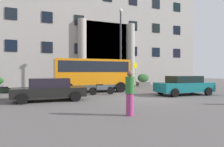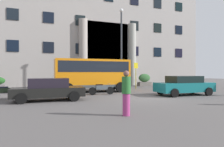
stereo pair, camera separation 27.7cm
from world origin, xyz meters
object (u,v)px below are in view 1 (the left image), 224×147
at_px(hedge_planter_east, 174,81).
at_px(orange_minibus, 92,73).
at_px(pedestrian_man_crossing, 130,93).
at_px(hedge_planter_entrance_left, 143,80).
at_px(hedge_planter_entrance_right, 85,81).
at_px(scooter_by_planter, 6,92).
at_px(parked_sedan_far, 184,85).
at_px(lamppost_plaza_centre, 121,43).
at_px(hedge_planter_far_west, 113,82).
at_px(parked_coupe_end, 49,89).
at_px(motorcycle_far_end, 187,86).
at_px(bus_stop_sign, 135,73).
at_px(motorcycle_near_kerb, 101,89).

bearing_deg(hedge_planter_east, orange_minibus, -158.77).
bearing_deg(pedestrian_man_crossing, hedge_planter_entrance_left, 110.39).
distance_m(hedge_planter_entrance_left, hedge_planter_entrance_right, 7.75).
height_order(hedge_planter_entrance_right, scooter_by_planter, hedge_planter_entrance_right).
relative_size(orange_minibus, hedge_planter_east, 3.82).
bearing_deg(hedge_planter_entrance_right, pedestrian_man_crossing, -96.78).
distance_m(hedge_planter_entrance_right, parked_sedan_far, 11.01).
relative_size(pedestrian_man_crossing, lamppost_plaza_centre, 0.21).
height_order(hedge_planter_far_west, lamppost_plaza_centre, lamppost_plaza_centre).
height_order(hedge_planter_entrance_left, lamppost_plaza_centre, lamppost_plaza_centre).
bearing_deg(scooter_by_planter, pedestrian_man_crossing, -64.56).
bearing_deg(scooter_by_planter, orange_minibus, 10.55).
bearing_deg(pedestrian_man_crossing, hedge_planter_east, 98.76).
relative_size(parked_sedan_far, pedestrian_man_crossing, 2.47).
relative_size(hedge_planter_entrance_left, pedestrian_man_crossing, 0.94).
distance_m(parked_coupe_end, scooter_by_planter, 3.07).
relative_size(parked_coupe_end, motorcycle_far_end, 2.23).
bearing_deg(hedge_planter_entrance_left, bus_stop_sign, -131.83).
height_order(orange_minibus, motorcycle_far_end, orange_minibus).
relative_size(hedge_planter_east, lamppost_plaza_centre, 0.20).
bearing_deg(bus_stop_sign, hedge_planter_entrance_left, 48.17).
height_order(hedge_planter_east, motorcycle_far_end, hedge_planter_east).
bearing_deg(pedestrian_man_crossing, motorcycle_far_end, 90.16).
xyz_separation_m(bus_stop_sign, motorcycle_far_end, (3.37, -3.98, -1.25)).
relative_size(hedge_planter_far_west, pedestrian_man_crossing, 1.14).
bearing_deg(motorcycle_near_kerb, hedge_planter_entrance_left, 42.20).
bearing_deg(motorcycle_near_kerb, bus_stop_sign, 38.06).
bearing_deg(motorcycle_near_kerb, orange_minibus, 91.63).
height_order(parked_coupe_end, lamppost_plaza_centre, lamppost_plaza_centre).
distance_m(orange_minibus, bus_stop_sign, 5.52).
bearing_deg(motorcycle_far_end, scooter_by_planter, -163.32).
xyz_separation_m(hedge_planter_entrance_left, hedge_planter_far_west, (-4.24, 0.03, -0.13)).
relative_size(parked_coupe_end, pedestrian_man_crossing, 2.35).
distance_m(parked_sedan_far, scooter_by_planter, 12.61).
bearing_deg(pedestrian_man_crossing, scooter_by_planter, 179.24).
bearing_deg(hedge_planter_east, motorcycle_far_end, -122.10).
relative_size(bus_stop_sign, parked_coupe_end, 0.65).
bearing_deg(scooter_by_planter, parked_coupe_end, -44.45).
relative_size(parked_coupe_end, motorcycle_near_kerb, 2.09).
height_order(hedge_planter_east, lamppost_plaza_centre, lamppost_plaza_centre).
bearing_deg(hedge_planter_entrance_left, pedestrian_man_crossing, -122.64).
height_order(bus_stop_sign, scooter_by_planter, bus_stop_sign).
bearing_deg(lamppost_plaza_centre, hedge_planter_entrance_left, 32.78).
relative_size(bus_stop_sign, motorcycle_near_kerb, 1.36).
bearing_deg(parked_sedan_far, bus_stop_sign, 98.54).
bearing_deg(bus_stop_sign, scooter_by_planter, -160.05).
xyz_separation_m(hedge_planter_entrance_left, motorcycle_near_kerb, (-8.18, -7.39, -0.29)).
bearing_deg(hedge_planter_entrance_left, parked_sedan_far, -103.19).
bearing_deg(lamppost_plaza_centre, pedestrian_man_crossing, -112.73).
bearing_deg(motorcycle_far_end, hedge_planter_entrance_left, 108.52).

